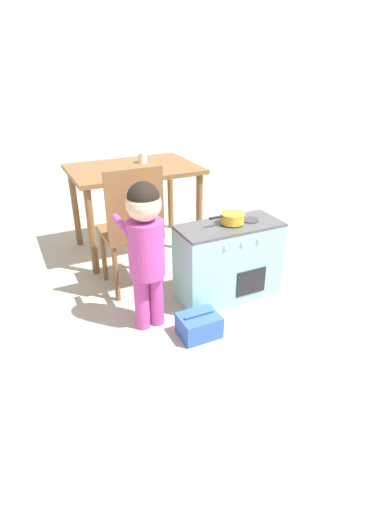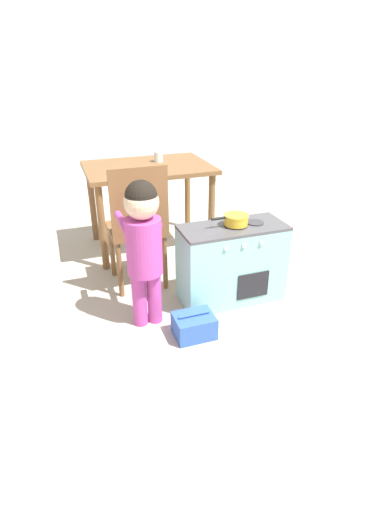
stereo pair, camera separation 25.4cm
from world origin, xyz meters
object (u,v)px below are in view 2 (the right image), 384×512
Objects in this scene: cup_on_table at (158,157)px; dining_chair_near at (138,225)px; dining_table at (148,178)px; toy_pot at (236,219)px; child_figure at (143,237)px; toy_basket at (194,326)px; play_kitchen at (232,263)px.

dining_chair_near is at bearing -115.58° from cup_on_table.
dining_table is 1.12× the size of dining_chair_near.
child_figure reaches higher than toy_pot.
toy_pot is 1.20m from cup_on_table.
toy_basket is 0.23× the size of dining_table.
play_kitchen is 0.77× the size of dining_chair_near.
play_kitchen is at bearing -73.90° from dining_table.
toy_basket is at bearing -93.52° from dining_table.
toy_basket is 2.78× the size of cup_on_table.
dining_chair_near is (-0.56, 0.38, 0.22)m from play_kitchen.
toy_basket is at bearing -140.41° from play_kitchen.
play_kitchen is 0.71m from child_figure.
toy_pot is 0.74m from toy_basket.
toy_pot is (0.02, 0.00, 0.32)m from play_kitchen.
play_kitchen is 2.75× the size of toy_pot.
child_figure reaches higher than dining_table.
cup_on_table reaches higher than play_kitchen.
dining_chair_near is (-0.26, -0.69, -0.14)m from dining_table.
dining_chair_near is at bearing 103.66° from toy_basket.
dining_chair_near reaches higher than dining_table.
dining_table is (-0.32, 1.06, 0.03)m from toy_pot.
child_figure is at bearing -172.12° from play_kitchen.
toy_basket is at bearing -76.34° from dining_chair_near.
dining_table is (0.32, 1.15, 0.03)m from child_figure.
dining_table is at bearing 106.87° from toy_pot.
dining_table is at bearing 69.65° from dining_chair_near.
child_figure is 0.63m from toy_basket.
cup_on_table is (0.21, 1.49, 0.71)m from toy_basket.
child_figure is at bearing 134.42° from toy_basket.
dining_chair_near is 10.63× the size of cup_on_table.
toy_pot is 0.70m from dining_chair_near.
child_figure is 1.34m from cup_on_table.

